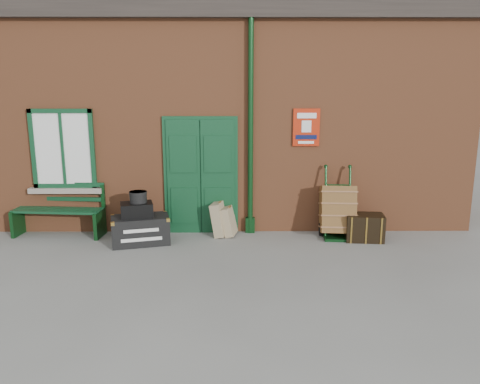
{
  "coord_description": "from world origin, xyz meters",
  "views": [
    {
      "loc": [
        0.4,
        -7.36,
        2.78
      ],
      "look_at": [
        0.45,
        0.6,
        1.0
      ],
      "focal_mm": 35.0,
      "sensor_mm": 36.0,
      "label": 1
    }
  ],
  "objects_px": {
    "porter_trolley": "(338,211)",
    "houdini_trunk": "(141,230)",
    "bench": "(60,208)",
    "dark_trunk": "(364,227)"
  },
  "relations": [
    {
      "from": "bench",
      "to": "dark_trunk",
      "type": "bearing_deg",
      "value": 1.09
    },
    {
      "from": "porter_trolley",
      "to": "houdini_trunk",
      "type": "bearing_deg",
      "value": -170.18
    },
    {
      "from": "bench",
      "to": "houdini_trunk",
      "type": "xyz_separation_m",
      "value": [
        1.65,
        -0.55,
        -0.27
      ]
    },
    {
      "from": "porter_trolley",
      "to": "bench",
      "type": "bearing_deg",
      "value": -177.94
    },
    {
      "from": "houdini_trunk",
      "to": "porter_trolley",
      "type": "distance_m",
      "value": 3.68
    },
    {
      "from": "bench",
      "to": "houdini_trunk",
      "type": "height_order",
      "value": "bench"
    },
    {
      "from": "houdini_trunk",
      "to": "dark_trunk",
      "type": "xyz_separation_m",
      "value": [
        4.12,
        0.16,
        -0.01
      ]
    },
    {
      "from": "houdini_trunk",
      "to": "dark_trunk",
      "type": "relative_size",
      "value": 1.48
    },
    {
      "from": "dark_trunk",
      "to": "porter_trolley",
      "type": "bearing_deg",
      "value": 160.61
    },
    {
      "from": "bench",
      "to": "dark_trunk",
      "type": "relative_size",
      "value": 2.51
    }
  ]
}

